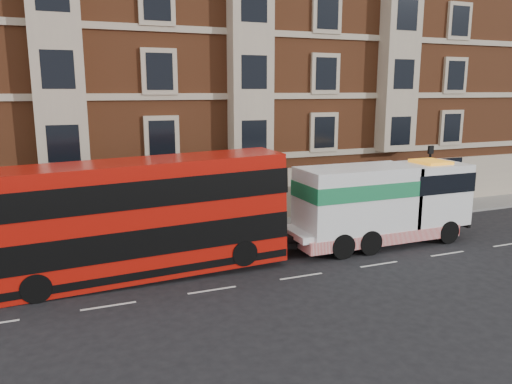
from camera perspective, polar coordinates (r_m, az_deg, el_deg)
ground at (r=21.80m, az=5.19°, el=-9.58°), size 120.00×120.00×0.00m
sidewalk at (r=28.30m, az=-1.77°, el=-4.37°), size 90.00×3.00×0.15m
victorian_terrace at (r=34.55m, az=-5.55°, el=15.22°), size 45.00×12.00×20.40m
lamp_post_west at (r=25.01m, az=-13.75°, el=-0.69°), size 0.35×0.15×4.35m
lamp_post_east at (r=32.74m, az=19.16°, el=1.85°), size 0.35×0.15×4.35m
double_decker_bus at (r=21.55m, az=-13.06°, el=-2.70°), size 12.35×2.83×5.00m
tow_truck at (r=26.27m, az=13.92°, el=-1.22°), size 9.89×2.92×4.12m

